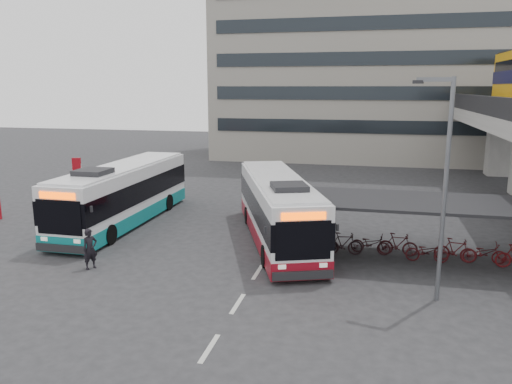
% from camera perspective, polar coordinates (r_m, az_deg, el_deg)
% --- Properties ---
extents(ground, '(120.00, 120.00, 0.00)m').
position_cam_1_polar(ground, '(20.49, -6.72, -8.52)').
color(ground, '#28282B').
rests_on(ground, ground).
extents(bike_shelter, '(10.00, 4.00, 2.54)m').
position_cam_1_polar(bike_shelter, '(21.90, 17.48, -4.08)').
color(bike_shelter, '#595B60').
rests_on(bike_shelter, ground).
extents(office_block, '(30.00, 15.00, 25.00)m').
position_cam_1_polar(office_block, '(54.30, 12.98, 17.29)').
color(office_block, gray).
rests_on(office_block, ground).
extents(road_markings, '(0.15, 7.60, 0.01)m').
position_cam_1_polar(road_markings, '(17.13, -2.11, -12.63)').
color(road_markings, beige).
rests_on(road_markings, ground).
extents(bus_main, '(6.04, 11.13, 3.25)m').
position_cam_1_polar(bus_main, '(23.38, 2.51, -2.00)').
color(bus_main, white).
rests_on(bus_main, ground).
extents(bus_teal, '(2.53, 11.35, 3.35)m').
position_cam_1_polar(bus_teal, '(27.32, -14.89, -0.26)').
color(bus_teal, white).
rests_on(bus_teal, ground).
extents(pedestrian, '(0.65, 0.72, 1.65)m').
position_cam_1_polar(pedestrian, '(20.99, -18.43, -6.19)').
color(pedestrian, black).
rests_on(pedestrian, ground).
extents(lamp_post, '(1.30, 0.43, 7.45)m').
position_cam_1_polar(lamp_post, '(17.30, 20.58, 1.58)').
color(lamp_post, '#595B60').
rests_on(lamp_post, ground).
extents(sign_totem_north, '(0.56, 0.34, 2.67)m').
position_cam_1_polar(sign_totem_north, '(34.28, -19.72, 1.55)').
color(sign_totem_north, '#9E0913').
rests_on(sign_totem_north, ground).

